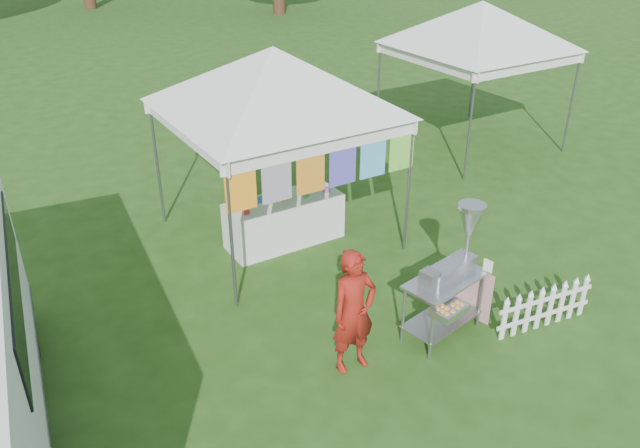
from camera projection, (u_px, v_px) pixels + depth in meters
ground at (419, 356)px, 7.43m from camera, size 120.00×120.00×0.00m
canopy_main at (273, 47)px, 8.65m from camera, size 4.24×4.24×3.45m
canopy_right at (483, 1)px, 12.33m from camera, size 4.24×4.24×3.45m
donut_cart at (456, 263)px, 7.46m from camera, size 1.20×1.00×1.64m
vendor at (354, 312)px, 6.93m from camera, size 0.56×0.37×1.52m
picket_fence at (545, 308)px, 7.80m from camera, size 1.43×0.22×0.56m
display_table at (284, 221)px, 9.70m from camera, size 1.80×0.70×0.74m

